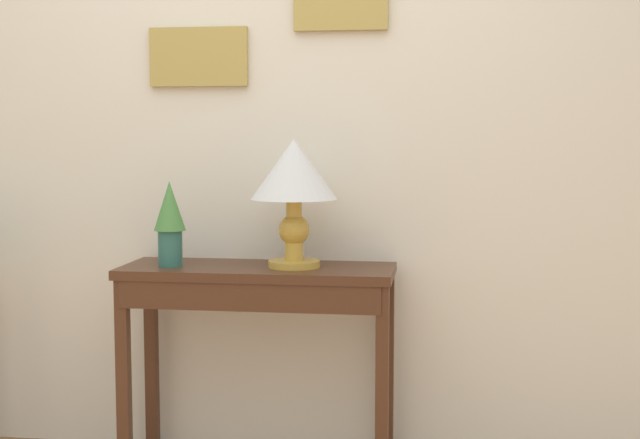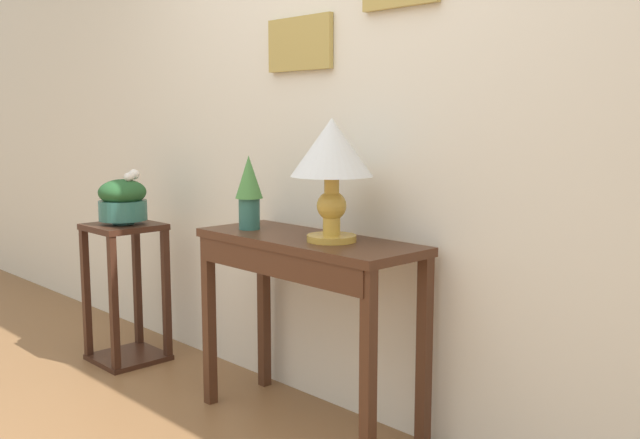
% 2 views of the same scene
% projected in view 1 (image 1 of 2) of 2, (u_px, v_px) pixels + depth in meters
% --- Properties ---
extents(back_wall_with_art, '(9.00, 0.13, 2.80)m').
position_uv_depth(back_wall_with_art, '(271.00, 104.00, 3.47)').
color(back_wall_with_art, silver).
rests_on(back_wall_with_art, ground).
extents(console_table, '(1.01, 0.38, 0.79)m').
position_uv_depth(console_table, '(257.00, 303.00, 3.25)').
color(console_table, '#472819').
rests_on(console_table, ground).
extents(table_lamp, '(0.32, 0.32, 0.47)m').
position_uv_depth(table_lamp, '(294.00, 178.00, 3.20)').
color(table_lamp, gold).
rests_on(table_lamp, console_table).
extents(potted_plant_on_console, '(0.12, 0.12, 0.32)m').
position_uv_depth(potted_plant_on_console, '(170.00, 219.00, 3.24)').
color(potted_plant_on_console, '#2D665B').
rests_on(potted_plant_on_console, console_table).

